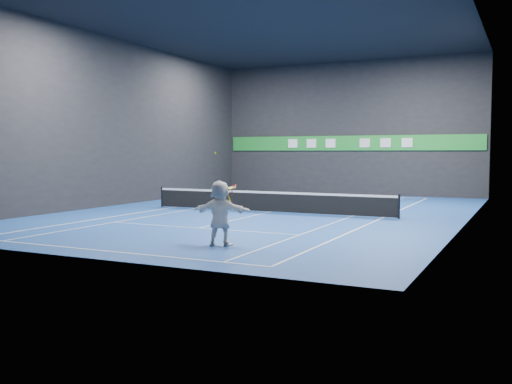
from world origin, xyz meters
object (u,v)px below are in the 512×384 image
at_px(tennis_ball, 215,153).
at_px(tennis_racket, 232,189).
at_px(player, 220,213).
at_px(tennis_net, 269,201).

distance_m(tennis_ball, tennis_racket, 1.30).
xyz_separation_m(player, tennis_ball, (-0.30, 0.22, 1.84)).
bearing_deg(tennis_net, player, -74.15).
height_order(tennis_ball, tennis_net, tennis_ball).
height_order(tennis_net, tennis_racket, tennis_racket).
relative_size(tennis_ball, tennis_net, 0.01).
bearing_deg(tennis_net, tennis_ball, -75.51).
bearing_deg(player, tennis_ball, -44.06).
relative_size(player, tennis_ball, 28.01).
height_order(player, tennis_racket, player).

